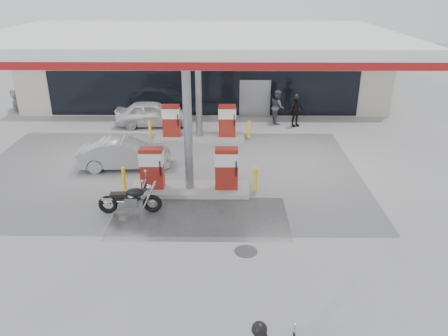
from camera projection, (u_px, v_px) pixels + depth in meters
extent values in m
plane|color=gray|center=(185.00, 218.00, 14.90)|extent=(90.00, 90.00, 0.00)
cube|color=#4C4C4F|center=(200.00, 218.00, 14.90)|extent=(6.00, 3.00, 0.00)
cylinder|color=#38383A|center=(246.00, 251.00, 13.04)|extent=(0.70, 0.70, 0.01)
cube|color=#B8AF9A|center=(206.00, 70.00, 28.79)|extent=(22.00, 8.00, 4.00)
cube|color=black|center=(203.00, 93.00, 25.33)|extent=(18.00, 0.10, 2.60)
cube|color=maroon|center=(203.00, 57.00, 24.44)|extent=(22.00, 0.25, 1.00)
cube|color=navy|center=(328.00, 57.00, 24.32)|extent=(3.50, 0.12, 0.80)
cube|color=gray|center=(255.00, 99.00, 25.39)|extent=(1.80, 0.14, 2.20)
cube|color=silver|center=(192.00, 39.00, 17.39)|extent=(16.00, 10.00, 0.60)
cube|color=maroon|center=(179.00, 66.00, 12.92)|extent=(16.00, 0.12, 0.24)
cube|color=maroon|center=(200.00, 30.00, 22.00)|extent=(16.00, 0.12, 0.24)
cylinder|color=gray|center=(188.00, 127.00, 15.71)|extent=(0.32, 0.32, 5.00)
cylinder|color=gray|center=(198.00, 89.00, 21.22)|extent=(0.32, 0.32, 5.00)
cube|color=#9E9E99|center=(190.00, 189.00, 16.70)|extent=(4.50, 1.30, 0.18)
cube|color=maroon|center=(152.00, 168.00, 16.36)|extent=(0.85, 0.48, 1.60)
cube|color=maroon|center=(227.00, 168.00, 16.33)|extent=(0.85, 0.48, 1.60)
cube|color=silver|center=(151.00, 158.00, 16.20)|extent=(0.88, 0.52, 0.50)
cube|color=silver|center=(227.00, 158.00, 16.18)|extent=(0.88, 0.52, 0.50)
cylinder|color=yellow|center=(124.00, 178.00, 16.55)|extent=(0.14, 0.14, 0.90)
cylinder|color=yellow|center=(256.00, 179.00, 16.50)|extent=(0.14, 0.14, 0.90)
cube|color=#9E9E99|center=(200.00, 137.00, 22.21)|extent=(4.50, 1.30, 0.18)
cube|color=maroon|center=(171.00, 121.00, 21.87)|extent=(0.85, 0.48, 1.60)
cube|color=maroon|center=(227.00, 121.00, 21.84)|extent=(0.85, 0.48, 1.60)
cube|color=silver|center=(171.00, 113.00, 21.71)|extent=(0.88, 0.52, 0.50)
cube|color=silver|center=(227.00, 113.00, 21.68)|extent=(0.88, 0.52, 0.50)
cylinder|color=yellow|center=(150.00, 129.00, 22.05)|extent=(0.14, 0.14, 0.90)
cylinder|color=yellow|center=(249.00, 129.00, 22.01)|extent=(0.14, 0.14, 0.90)
torus|color=black|center=(152.00, 203.00, 15.13)|extent=(0.67, 0.19, 0.66)
torus|color=black|center=(108.00, 204.00, 15.07)|extent=(0.67, 0.19, 0.66)
cube|color=gray|center=(131.00, 202.00, 15.07)|extent=(0.46, 0.29, 0.33)
cube|color=black|center=(126.00, 199.00, 15.02)|extent=(1.00, 0.17, 0.09)
ellipsoid|color=black|center=(135.00, 192.00, 14.93)|extent=(0.64, 0.39, 0.31)
cube|color=black|center=(119.00, 194.00, 14.94)|extent=(0.62, 0.30, 0.11)
cylinder|color=silver|center=(144.00, 183.00, 14.82)|extent=(0.09, 0.84, 0.04)
sphere|color=silver|center=(149.00, 187.00, 14.88)|extent=(0.20, 0.20, 0.20)
cylinder|color=silver|center=(116.00, 203.00, 15.23)|extent=(1.00, 0.15, 0.09)
imported|color=silver|center=(153.00, 114.00, 24.01)|extent=(4.11, 1.76, 1.38)
imported|color=#4D4C51|center=(278.00, 107.00, 24.39)|extent=(0.81, 0.99, 1.89)
imported|color=#94979C|center=(124.00, 154.00, 18.65)|extent=(3.97, 1.67, 1.27)
imported|color=gray|center=(48.00, 98.00, 27.61)|extent=(4.51, 3.26, 1.21)
imported|color=black|center=(295.00, 111.00, 23.88)|extent=(1.08, 0.82, 1.71)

